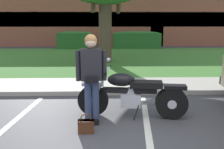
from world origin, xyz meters
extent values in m
plane|color=#424247|center=(0.00, 0.00, 0.00)|extent=(140.00, 140.00, 0.00)
cube|color=#ADA89E|center=(0.00, 2.67, 0.06)|extent=(60.00, 0.20, 0.12)
cube|color=#ADA89E|center=(0.00, 3.52, 0.04)|extent=(60.00, 1.50, 0.08)
cube|color=#3D752D|center=(0.00, 8.71, 0.03)|extent=(60.00, 8.89, 0.06)
cube|color=silver|center=(0.50, 0.20, 0.00)|extent=(0.60, 4.39, 0.01)
cylinder|color=black|center=(-0.50, 1.24, 0.32)|extent=(0.65, 0.18, 0.64)
cylinder|color=silver|center=(-0.50, 1.24, 0.32)|extent=(0.19, 0.14, 0.18)
cylinder|color=black|center=(1.09, 1.03, 0.32)|extent=(0.66, 0.26, 0.64)
cylinder|color=silver|center=(1.09, 1.03, 0.32)|extent=(0.20, 0.22, 0.18)
cube|color=silver|center=(-0.50, 1.24, 0.67)|extent=(0.45, 0.20, 0.06)
cube|color=black|center=(1.14, 1.02, 0.66)|extent=(0.46, 0.26, 0.08)
cylinder|color=silver|center=(-0.37, 1.14, 0.60)|extent=(0.31, 0.08, 0.58)
cylinder|color=silver|center=(-0.35, 1.30, 0.60)|extent=(0.31, 0.08, 0.58)
sphere|color=silver|center=(-0.33, 1.21, 0.86)|extent=(0.17, 0.17, 0.17)
cylinder|color=silver|center=(-0.19, 1.19, 0.98)|extent=(0.12, 0.72, 0.03)
cylinder|color=black|center=(-0.23, 0.84, 0.98)|extent=(0.06, 0.10, 0.04)
cylinder|color=black|center=(-0.14, 1.55, 0.98)|extent=(0.06, 0.10, 0.04)
sphere|color=silver|center=(-0.25, 0.90, 1.14)|extent=(0.08, 0.08, 0.08)
sphere|color=silver|center=(-0.17, 1.49, 1.14)|extent=(0.08, 0.08, 0.08)
cube|color=black|center=(0.25, 1.14, 0.56)|extent=(1.10, 0.24, 0.10)
ellipsoid|color=black|center=(0.08, 1.16, 0.78)|extent=(0.60, 0.39, 0.26)
cube|color=black|center=(0.58, 1.10, 0.70)|extent=(0.67, 0.36, 0.12)
cube|color=silver|center=(0.28, 1.13, 0.36)|extent=(0.43, 0.29, 0.28)
cylinder|color=silver|center=(0.24, 1.14, 0.52)|extent=(0.19, 0.14, 0.21)
cylinder|color=silver|center=(0.31, 1.13, 0.52)|extent=(0.19, 0.14, 0.21)
cylinder|color=silver|center=(0.66, 1.23, 0.26)|extent=(0.61, 0.16, 0.08)
cylinder|color=silver|center=(0.86, 1.20, 0.26)|extent=(0.61, 0.16, 0.08)
cylinder|color=black|center=(0.38, 0.96, 0.15)|extent=(0.14, 0.11, 0.30)
cube|color=black|center=(-0.43, 0.83, 0.05)|extent=(0.13, 0.25, 0.10)
cube|color=black|center=(-0.57, 0.82, 0.05)|extent=(0.13, 0.25, 0.10)
cylinder|color=navy|center=(-0.43, 0.85, 0.43)|extent=(0.14, 0.14, 0.86)
cylinder|color=navy|center=(-0.57, 0.84, 0.43)|extent=(0.14, 0.14, 0.86)
cube|color=#232328|center=(-0.50, 0.84, 1.15)|extent=(0.39, 0.25, 0.58)
cube|color=#232328|center=(-0.50, 0.84, 1.42)|extent=(0.31, 0.22, 0.06)
sphere|color=beige|center=(-0.50, 0.84, 1.56)|extent=(0.21, 0.21, 0.21)
sphere|color=olive|center=(-0.50, 0.86, 1.59)|extent=(0.23, 0.23, 0.23)
cube|color=black|center=(-0.49, 0.71, 0.90)|extent=(0.23, 0.12, 0.12)
cylinder|color=#232328|center=(-0.26, 0.86, 1.13)|extent=(0.09, 0.09, 0.56)
cylinder|color=#232328|center=(-0.74, 0.82, 1.13)|extent=(0.09, 0.09, 0.56)
cube|color=#562D19|center=(-0.58, 0.41, 0.12)|extent=(0.28, 0.12, 0.24)
cube|color=#562D19|center=(-0.58, 0.41, 0.22)|extent=(0.28, 0.13, 0.04)
torus|color=#562D19|center=(-0.58, 0.41, 0.26)|extent=(0.20, 0.02, 0.20)
cylinder|color=#4C3D2D|center=(-0.24, 7.68, 1.46)|extent=(0.58, 0.58, 2.93)
cube|color=#286028|center=(-2.36, 13.29, 0.55)|extent=(2.40, 0.90, 1.10)
ellipsoid|color=#286028|center=(-2.36, 13.29, 1.10)|extent=(2.28, 0.84, 0.28)
cube|color=#286028|center=(1.94, 13.29, 0.55)|extent=(3.29, 0.90, 1.10)
ellipsoid|color=#286028|center=(1.94, 13.29, 1.10)|extent=(3.13, 0.84, 0.28)
cube|color=#93513D|center=(-1.28, 20.22, 1.86)|extent=(25.10, 10.27, 3.72)
cube|color=#4C4742|center=(-1.28, 20.22, 3.82)|extent=(25.35, 10.37, 0.20)
cube|color=#1E282D|center=(-1.28, 15.12, 2.04)|extent=(21.33, 0.06, 1.10)
cube|color=#93513D|center=(-5.55, 15.11, 2.04)|extent=(0.08, 0.04, 1.20)
cube|color=#93513D|center=(-1.28, 15.11, 2.04)|extent=(0.08, 0.04, 1.20)
cube|color=#93513D|center=(2.98, 15.11, 2.04)|extent=(0.08, 0.04, 1.20)
cube|color=#93513D|center=(7.25, 15.11, 2.04)|extent=(0.08, 0.04, 1.20)
cube|color=#473323|center=(3.74, 15.13, 1.05)|extent=(1.00, 0.08, 2.10)
camera|label=1|loc=(-0.23, -3.50, 1.94)|focal=38.31mm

